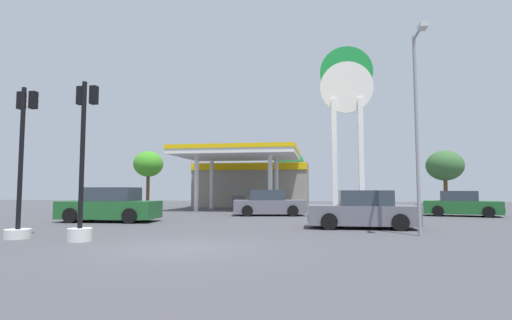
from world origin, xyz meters
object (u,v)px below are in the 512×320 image
(car_0, at_px, (110,206))
(tree_0, at_px, (148,164))
(tree_2, at_px, (445,166))
(tree_1, at_px, (289,164))
(station_pole_sign, at_px, (347,103))
(car_1, at_px, (269,204))
(car_3, at_px, (362,211))
(traffic_signal_0, at_px, (21,186))
(traffic_signal_1, at_px, (82,186))
(car_2, at_px, (461,205))
(corner_streetlamp, at_px, (418,113))

(car_0, distance_m, tree_0, 26.92)
(tree_2, bearing_deg, tree_1, 178.91)
(tree_0, bearing_deg, station_pole_sign, -24.78)
(car_1, bearing_deg, car_3, -57.31)
(traffic_signal_0, height_order, tree_0, tree_0)
(traffic_signal_1, xyz_separation_m, tree_2, (19.54, 30.96, 2.32))
(car_2, xyz_separation_m, tree_2, (4.25, 17.05, 3.29))
(tree_0, bearing_deg, car_3, -51.27)
(car_3, height_order, traffic_signal_0, traffic_signal_0)
(car_0, height_order, car_1, car_0)
(traffic_signal_0, bearing_deg, car_0, 95.17)
(car_3, relative_size, tree_1, 0.71)
(tree_2, bearing_deg, car_2, -103.99)
(car_3, bearing_deg, corner_streetlamp, -57.62)
(tree_0, bearing_deg, car_0, -69.23)
(car_2, distance_m, traffic_signal_0, 22.30)
(car_3, bearing_deg, traffic_signal_1, -148.30)
(tree_0, relative_size, tree_2, 1.09)
(car_2, distance_m, car_3, 10.71)
(traffic_signal_1, bearing_deg, car_1, 72.21)
(car_3, height_order, traffic_signal_1, traffic_signal_1)
(tree_0, bearing_deg, car_1, -49.19)
(car_3, distance_m, tree_0, 34.00)
(car_0, xyz_separation_m, car_3, (11.69, -1.43, -0.06))
(tree_0, relative_size, corner_streetlamp, 0.88)
(corner_streetlamp, bearing_deg, car_1, 122.61)
(car_0, relative_size, car_3, 1.11)
(car_0, distance_m, car_1, 9.14)
(station_pole_sign, distance_m, car_3, 18.16)
(car_2, bearing_deg, tree_2, 76.01)
(car_2, bearing_deg, tree_0, 147.14)
(station_pole_sign, distance_m, tree_0, 24.33)
(car_1, xyz_separation_m, car_2, (11.21, 1.18, -0.02))
(traffic_signal_0, bearing_deg, traffic_signal_1, -6.91)
(station_pole_sign, bearing_deg, car_3, -92.20)
(car_1, xyz_separation_m, tree_2, (15.46, 18.23, 3.26))
(car_1, relative_size, car_3, 1.06)
(car_1, distance_m, tree_1, 18.87)
(car_2, height_order, car_3, car_3)
(station_pole_sign, xyz_separation_m, tree_0, (-21.77, 10.05, -4.15))
(station_pole_sign, xyz_separation_m, traffic_signal_1, (-9.40, -21.73, -7.01))
(corner_streetlamp, bearing_deg, traffic_signal_0, -168.54)
(tree_1, distance_m, tree_2, 15.67)
(car_1, xyz_separation_m, car_3, (4.69, -7.31, -0.01))
(station_pole_sign, distance_m, corner_streetlamp, 19.43)
(car_1, height_order, car_2, car_1)
(station_pole_sign, height_order, car_0, station_pole_sign)
(traffic_signal_1, xyz_separation_m, tree_1, (3.88, 31.26, 2.63))
(car_1, height_order, tree_2, tree_2)
(traffic_signal_1, bearing_deg, tree_1, 82.93)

